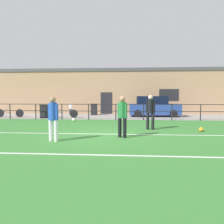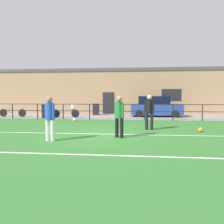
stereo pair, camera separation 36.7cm
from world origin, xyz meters
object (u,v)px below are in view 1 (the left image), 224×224
(bicycle_parked_0, at_px, (10,113))
(bicycle_parked_1, at_px, (64,113))
(trash_bin_0, at_px, (94,109))
(soccer_ball_match, at_px, (74,120))
(trash_bin_1, at_px, (44,111))
(player_winger, at_px, (53,116))
(player_striker, at_px, (122,114))
(soccer_ball_spare, at_px, (201,129))
(parked_car_red, at_px, (154,107))
(spectator_child, at_px, (71,108))
(player_goalkeeper, at_px, (150,110))

(bicycle_parked_0, bearing_deg, bicycle_parked_1, -1.76)
(trash_bin_0, bearing_deg, soccer_ball_match, -97.27)
(trash_bin_0, xyz_separation_m, trash_bin_1, (-3.43, -3.04, 0.01))
(player_winger, bearing_deg, trash_bin_0, -68.01)
(player_striker, relative_size, soccer_ball_spare, 8.03)
(player_striker, distance_m, player_winger, 2.74)
(player_winger, xyz_separation_m, bicycle_parked_0, (-6.76, 8.72, -0.60))
(soccer_ball_match, bearing_deg, trash_bin_1, 146.92)
(soccer_ball_spare, relative_size, parked_car_red, 0.05)
(parked_car_red, bearing_deg, player_striker, -104.51)
(player_winger, height_order, soccer_ball_match, player_winger)
(trash_bin_1, bearing_deg, player_winger, -65.85)
(bicycle_parked_1, bearing_deg, spectator_child, 94.66)
(player_goalkeeper, xyz_separation_m, trash_bin_0, (-4.21, 8.07, -0.47))
(soccer_ball_match, xyz_separation_m, bicycle_parked_1, (-1.36, 2.23, 0.24))
(player_winger, xyz_separation_m, soccer_ball_spare, (6.35, 2.64, -0.86))
(player_goalkeeper, height_order, player_winger, player_goalkeeper)
(trash_bin_1, bearing_deg, bicycle_parked_1, 15.66)
(bicycle_parked_1, bearing_deg, trash_bin_0, 53.04)
(player_winger, xyz_separation_m, trash_bin_0, (-0.24, 11.21, -0.43))
(trash_bin_1, bearing_deg, parked_car_red, 13.49)
(trash_bin_0, distance_m, trash_bin_1, 4.58)
(soccer_ball_match, distance_m, soccer_ball_spare, 8.11)
(bicycle_parked_1, bearing_deg, soccer_ball_spare, -34.70)
(parked_car_red, relative_size, trash_bin_1, 4.01)
(bicycle_parked_1, height_order, trash_bin_1, trash_bin_1)
(spectator_child, height_order, trash_bin_0, spectator_child)
(spectator_child, bearing_deg, soccer_ball_spare, 153.06)
(bicycle_parked_1, distance_m, trash_bin_1, 1.51)
(bicycle_parked_0, bearing_deg, player_goalkeeper, -27.47)
(parked_car_red, bearing_deg, trash_bin_0, 169.61)
(spectator_child, distance_m, bicycle_parked_0, 5.10)
(player_goalkeeper, relative_size, spectator_child, 1.54)
(player_goalkeeper, height_order, soccer_ball_match, player_goalkeeper)
(player_striker, relative_size, spectator_child, 1.48)
(soccer_ball_spare, bearing_deg, player_goalkeeper, 168.19)
(player_goalkeeper, bearing_deg, parked_car_red, -83.20)
(soccer_ball_match, height_order, soccer_ball_spare, soccer_ball_match)
(bicycle_parked_0, relative_size, trash_bin_1, 2.20)
(bicycle_parked_0, distance_m, trash_bin_0, 6.99)
(player_goalkeeper, bearing_deg, bicycle_parked_0, -12.42)
(spectator_child, bearing_deg, bicycle_parked_1, 112.65)
(player_striker, relative_size, player_winger, 1.01)
(player_striker, bearing_deg, trash_bin_1, -14.92)
(parked_car_red, bearing_deg, bicycle_parked_0, -172.56)
(parked_car_red, bearing_deg, soccer_ball_spare, -79.92)
(player_striker, height_order, soccer_ball_match, player_striker)
(trash_bin_0, bearing_deg, spectator_child, 174.57)
(player_goalkeeper, relative_size, bicycle_parked_1, 0.80)
(trash_bin_0, bearing_deg, soccer_ball_spare, -52.44)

